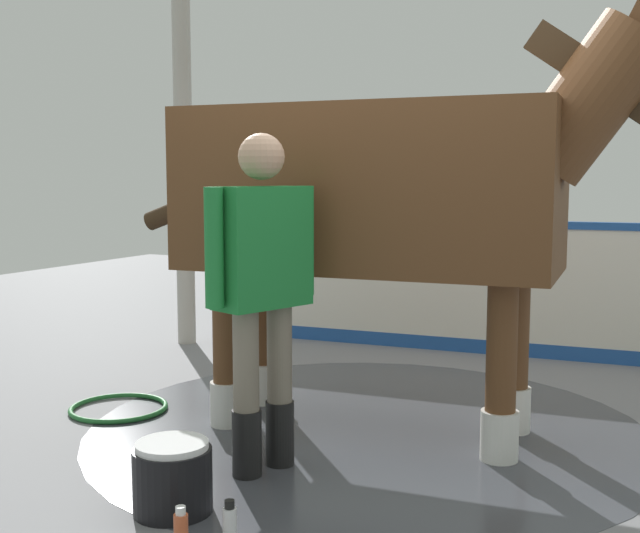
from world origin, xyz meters
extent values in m
cube|color=gray|center=(0.00, 0.00, -0.01)|extent=(16.00, 16.00, 0.02)
cylinder|color=#42444C|center=(0.12, 0.11, 0.00)|extent=(3.33, 3.33, 0.00)
cube|color=silver|center=(2.40, 0.31, 0.54)|extent=(0.43, 4.28, 1.07)
cube|color=#1E4C99|center=(2.40, 0.31, 1.10)|extent=(0.45, 4.28, 0.06)
cube|color=#1E4C99|center=(2.40, 0.31, 0.06)|extent=(0.43, 4.28, 0.12)
cylinder|color=#B7B2A8|center=(1.65, 2.53, 1.52)|extent=(0.16, 0.16, 3.04)
cube|color=brown|center=(0.12, 0.11, 1.42)|extent=(1.11, 2.21, 0.93)
cylinder|color=brown|center=(0.45, -0.67, 0.48)|extent=(0.16, 0.16, 0.96)
cylinder|color=silver|center=(0.45, -0.67, 0.13)|extent=(0.20, 0.20, 0.27)
cylinder|color=brown|center=(-0.06, -0.72, 0.48)|extent=(0.16, 0.16, 0.96)
cylinder|color=silver|center=(-0.06, -0.72, 0.13)|extent=(0.20, 0.20, 0.27)
cylinder|color=brown|center=(0.31, 0.95, 0.48)|extent=(0.16, 0.16, 0.96)
cylinder|color=silver|center=(0.31, 0.95, 0.13)|extent=(0.20, 0.20, 0.27)
cylinder|color=brown|center=(-0.20, 0.90, 0.48)|extent=(0.16, 0.16, 0.96)
cylinder|color=silver|center=(-0.20, 0.90, 0.13)|extent=(0.20, 0.20, 0.27)
cylinder|color=brown|center=(0.22, -1.07, 1.89)|extent=(0.49, 0.84, 0.90)
cube|color=#382819|center=(0.22, -1.07, 2.03)|extent=(0.12, 0.69, 0.55)
cylinder|color=#382819|center=(0.02, 1.28, 1.32)|extent=(0.18, 0.71, 0.35)
cylinder|color=black|center=(-0.85, 0.36, 0.17)|extent=(0.15, 0.15, 0.34)
cylinder|color=slate|center=(-0.85, 0.36, 0.59)|extent=(0.13, 0.13, 0.51)
cylinder|color=black|center=(-0.64, 0.29, 0.17)|extent=(0.15, 0.15, 0.34)
cylinder|color=slate|center=(-0.64, 0.29, 0.59)|extent=(0.13, 0.13, 0.51)
cube|color=#1E7F38|center=(-0.74, 0.33, 1.15)|extent=(0.54, 0.37, 0.60)
cylinder|color=#1E7F38|center=(-1.02, 0.42, 1.16)|extent=(0.09, 0.09, 0.57)
cylinder|color=#1E7F38|center=(-0.46, 0.23, 1.16)|extent=(0.09, 0.09, 0.57)
sphere|color=tan|center=(-0.74, 0.33, 1.59)|extent=(0.23, 0.23, 0.23)
cylinder|color=black|center=(-1.36, 0.43, 0.15)|extent=(0.35, 0.35, 0.29)
cylinder|color=white|center=(-1.36, 0.43, 0.31)|extent=(0.33, 0.33, 0.03)
cylinder|color=white|center=(-1.53, 0.02, 0.08)|extent=(0.06, 0.06, 0.16)
cylinder|color=black|center=(-1.53, 0.02, 0.18)|extent=(0.04, 0.04, 0.03)
cylinder|color=#CC5933|center=(-1.66, 0.17, 0.08)|extent=(0.06, 0.06, 0.15)
cylinder|color=white|center=(-1.66, 0.17, 0.17)|extent=(0.04, 0.04, 0.03)
torus|color=#267233|center=(-0.26, 1.69, 0.02)|extent=(0.62, 0.62, 0.03)
camera|label=1|loc=(-4.14, -1.68, 1.50)|focal=44.72mm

